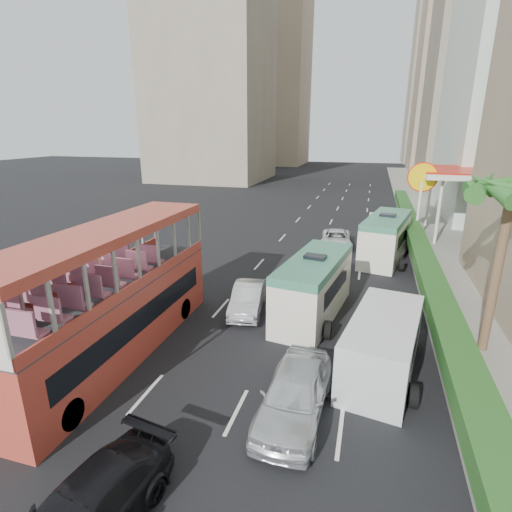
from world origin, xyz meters
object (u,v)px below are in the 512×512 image
at_px(minibus_near, 314,287).
at_px(panel_van_far, 381,231).
at_px(car_silver_lane_a, 248,311).
at_px(double_decker_bus, 112,294).
at_px(car_silver_lane_b, 294,415).
at_px(panel_van_near, 383,345).
at_px(palm_tree, 497,273).
at_px(van_asset, 336,247).
at_px(minibus_far, 386,238).
at_px(shell_station, 461,204).

relative_size(minibus_near, panel_van_far, 1.30).
bearing_deg(car_silver_lane_a, double_decker_bus, -135.37).
xyz_separation_m(car_silver_lane_b, panel_van_near, (2.57, 3.18, 1.08)).
xyz_separation_m(double_decker_bus, panel_van_near, (9.93, 1.54, -1.45)).
distance_m(car_silver_lane_a, palm_tree, 10.64).
distance_m(panel_van_near, palm_tree, 5.13).
distance_m(van_asset, minibus_far, 4.17).
height_order(double_decker_bus, panel_van_near, double_decker_bus).
relative_size(van_asset, minibus_far, 0.68).
xyz_separation_m(car_silver_lane_a, panel_van_far, (6.25, 14.24, 0.98)).
bearing_deg(palm_tree, shell_station, 83.40).
bearing_deg(double_decker_bus, minibus_far, 56.43).
relative_size(minibus_near, minibus_far, 0.95).
relative_size(minibus_near, shell_station, 0.79).
relative_size(double_decker_bus, shell_station, 1.38).
distance_m(car_silver_lane_b, panel_van_far, 21.16).
bearing_deg(palm_tree, car_silver_lane_a, 173.77).
relative_size(van_asset, panel_van_far, 0.93).
relative_size(car_silver_lane_a, minibus_far, 0.59).
bearing_deg(car_silver_lane_a, palm_tree, -15.08).
height_order(car_silver_lane_a, minibus_far, minibus_far).
bearing_deg(van_asset, panel_van_far, 25.74).
height_order(minibus_near, minibus_far, minibus_far).
bearing_deg(minibus_far, car_silver_lane_a, -110.65).
height_order(panel_van_far, palm_tree, palm_tree).
bearing_deg(panel_van_near, van_asset, 110.80).
xyz_separation_m(car_silver_lane_a, minibus_near, (3.09, 0.45, 1.41)).
bearing_deg(shell_station, palm_tree, -96.60).
relative_size(minibus_far, panel_van_near, 1.24).
distance_m(panel_van_far, shell_station, 7.23).
distance_m(double_decker_bus, minibus_far, 18.57).
bearing_deg(car_silver_lane_b, panel_van_far, 84.50).
xyz_separation_m(panel_van_far, shell_station, (5.98, 3.67, 1.77)).
bearing_deg(car_silver_lane_a, panel_van_far, 57.46).
bearing_deg(panel_van_far, double_decker_bus, -116.40).
relative_size(minibus_far, shell_station, 0.84).
xyz_separation_m(van_asset, panel_van_near, (3.06, -15.83, 1.08)).
xyz_separation_m(panel_van_near, palm_tree, (3.87, 2.46, 2.30)).
xyz_separation_m(minibus_near, panel_van_far, (3.15, 13.79, -0.43)).
relative_size(car_silver_lane_a, car_silver_lane_b, 0.86).
relative_size(double_decker_bus, minibus_far, 1.65).
distance_m(minibus_far, panel_van_near, 13.91).
height_order(car_silver_lane_a, shell_station, shell_station).
relative_size(car_silver_lane_b, palm_tree, 0.73).
distance_m(double_decker_bus, car_silver_lane_b, 7.95).
relative_size(car_silver_lane_a, panel_van_near, 0.74).
bearing_deg(car_silver_lane_a, car_silver_lane_b, -70.82).
relative_size(double_decker_bus, panel_van_near, 2.04).
height_order(car_silver_lane_b, minibus_far, minibus_far).
bearing_deg(minibus_far, double_decker_bus, -112.18).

